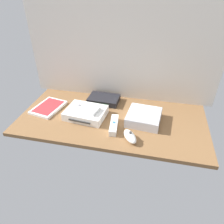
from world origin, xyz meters
TOP-DOWN VIEW (x-y plane):
  - ground_plane at (0.00, 0.00)cm, footprint 100.00×48.00cm
  - back_wall at (0.00, 24.60)cm, footprint 110.00×1.20cm
  - game_console at (-14.32, -1.35)cm, footprint 22.44×18.01cm
  - mini_computer at (16.95, 0.92)cm, footprint 18.45×18.45cm
  - game_case at (-38.04, 1.53)cm, footprint 16.91×21.21cm
  - network_router at (-8.58, 15.72)cm, footprint 18.51×12.96cm
  - remote_wand at (2.68, -7.73)cm, footprint 5.28×15.12cm
  - remote_nunchuk at (12.04, -15.35)cm, footprint 9.25×10.75cm
  - remote_classic_pad at (-14.20, -1.83)cm, footprint 15.75×10.81cm

SIDE VIEW (x-z plane):
  - ground_plane at x=0.00cm, z-range -2.00..0.00cm
  - game_case at x=-38.04cm, z-range -0.02..1.54cm
  - remote_wand at x=2.68cm, z-range -0.19..3.21cm
  - network_router at x=-8.58cm, z-range 0.00..3.40cm
  - remote_nunchuk at x=12.04cm, z-range -0.51..4.59cm
  - game_console at x=-14.32cm, z-range 0.00..4.40cm
  - mini_computer at x=16.95cm, z-range -0.01..5.29cm
  - remote_classic_pad at x=-14.20cm, z-range 4.21..6.61cm
  - back_wall at x=0.00cm, z-range 0.00..64.00cm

